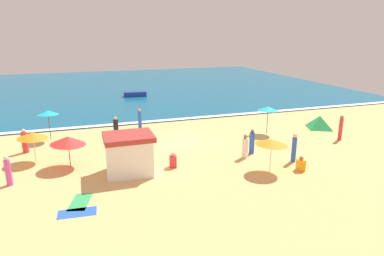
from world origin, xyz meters
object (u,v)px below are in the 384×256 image
(lifeguard_cabana, at_px, (129,154))
(beachgoer_1, at_px, (116,128))
(beachgoer_5, at_px, (25,142))
(beachgoer_9, at_px, (245,147))
(beachgoer_7, at_px, (8,171))
(beachgoer_10, at_px, (252,142))
(beach_umbrella_2, at_px, (268,109))
(beachgoer_0, at_px, (140,119))
(beachgoer_2, at_px, (301,164))
(beach_umbrella_4, at_px, (48,113))
(beachgoer_11, at_px, (341,128))
(beach_umbrella_0, at_px, (272,142))
(beach_umbrella_1, at_px, (68,140))
(beach_umbrella_3, at_px, (33,135))
(beachgoer_8, at_px, (173,161))
(beach_tent, at_px, (319,122))
(small_boat_0, at_px, (135,94))
(parked_bicycle, at_px, (130,148))
(beachgoer_12, at_px, (294,148))

(lifeguard_cabana, bearing_deg, beachgoer_1, 90.12)
(beachgoer_5, bearing_deg, beachgoer_9, -22.34)
(beachgoer_7, relative_size, beachgoer_10, 0.98)
(beachgoer_9, bearing_deg, lifeguard_cabana, -178.92)
(beach_umbrella_2, relative_size, beachgoer_9, 1.47)
(beachgoer_9, bearing_deg, beach_umbrella_2, 46.20)
(beachgoer_0, xyz_separation_m, beachgoer_2, (7.48, -12.14, -0.46))
(beach_umbrella_4, bearing_deg, beachgoer_10, -29.70)
(beachgoer_2, relative_size, beachgoer_11, 0.47)
(beachgoer_2, bearing_deg, beachgoer_5, 151.60)
(beachgoer_7, height_order, beachgoer_11, beachgoer_11)
(beach_umbrella_0, distance_m, beach_umbrella_1, 12.13)
(lifeguard_cabana, xyz_separation_m, beach_umbrella_1, (-3.34, 2.16, 0.48))
(beach_umbrella_0, relative_size, beachgoer_11, 1.05)
(beach_umbrella_0, xyz_separation_m, beach_umbrella_2, (3.89, 6.94, 0.25))
(beach_umbrella_3, bearing_deg, beachgoer_10, -12.40)
(beachgoer_11, bearing_deg, beachgoer_8, -174.96)
(beachgoer_9, bearing_deg, beachgoer_10, 35.98)
(beach_tent, height_order, beachgoer_10, beachgoer_10)
(beach_umbrella_3, xyz_separation_m, beachgoer_11, (21.64, -2.49, -0.78))
(beach_umbrella_3, xyz_separation_m, beachgoer_1, (5.43, 3.23, -0.92))
(beachgoer_5, xyz_separation_m, beachgoer_7, (-0.14, -5.37, 0.02))
(beach_umbrella_2, height_order, beach_umbrella_3, beach_umbrella_2)
(beachgoer_0, distance_m, beachgoer_9, 10.59)
(beach_umbrella_0, distance_m, beachgoer_5, 16.40)
(beach_tent, height_order, beachgoer_7, beachgoer_7)
(beachgoer_0, height_order, small_boat_0, beachgoer_0)
(beachgoer_0, distance_m, beachgoer_7, 12.38)
(beachgoer_8, bearing_deg, parked_bicycle, 122.73)
(beachgoer_7, bearing_deg, beachgoer_12, -6.55)
(beachgoer_2, distance_m, small_boat_0, 27.41)
(beach_umbrella_3, distance_m, beachgoer_5, 2.42)
(beachgoer_2, height_order, beachgoer_10, beachgoer_10)
(beach_umbrella_1, height_order, beachgoer_1, beach_umbrella_1)
(beachgoer_1, distance_m, beachgoer_5, 6.36)
(beach_umbrella_3, bearing_deg, beachgoer_12, -18.48)
(beach_umbrella_0, bearing_deg, beachgoer_2, -15.41)
(beachgoer_5, bearing_deg, beach_umbrella_2, -3.83)
(parked_bicycle, bearing_deg, beach_umbrella_0, -37.63)
(beach_umbrella_4, height_order, beachgoer_9, beach_umbrella_4)
(beach_umbrella_1, bearing_deg, beachgoer_11, -2.64)
(beachgoer_5, distance_m, beachgoer_9, 14.92)
(beach_umbrella_2, relative_size, beach_tent, 0.95)
(lifeguard_cabana, xyz_separation_m, beach_tent, (16.81, 4.41, -0.65))
(beachgoer_2, relative_size, beachgoer_5, 0.53)
(beachgoer_5, xyz_separation_m, beachgoer_11, (22.46, -4.55, 0.19))
(beachgoer_9, bearing_deg, beachgoer_2, -53.70)
(beachgoer_2, height_order, beachgoer_9, beachgoer_9)
(beachgoer_0, height_order, beachgoer_5, beachgoer_0)
(lifeguard_cabana, xyz_separation_m, beachgoer_1, (-0.01, 6.99, -0.38))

